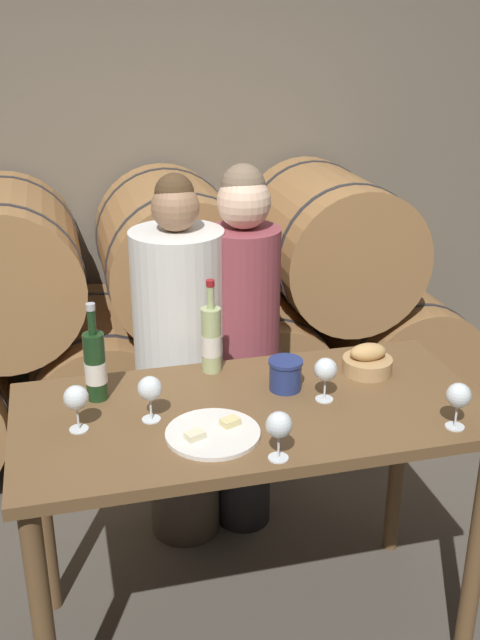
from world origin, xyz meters
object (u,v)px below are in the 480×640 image
(wine_bottle_red, at_px, (95,366))
(bread_basket, at_px, (367,361))
(cheese_plate, at_px, (213,433))
(blue_crock, at_px, (285,373))
(wine_glass_far_left, at_px, (76,399))
(wine_bottle_white, at_px, (211,339))
(wine_glass_right, at_px, (326,370))
(person_right, at_px, (243,350))
(tasting_table, at_px, (251,444))
(person_left, at_px, (181,367))
(wine_glass_center, at_px, (280,426))
(wine_glass_far_right, at_px, (459,396))
(wine_glass_left, at_px, (150,390))

(wine_bottle_red, relative_size, bread_basket, 1.91)
(bread_basket, relative_size, cheese_plate, 0.61)
(blue_crock, bearing_deg, bread_basket, 9.23)
(wine_glass_far_left, bearing_deg, wine_bottle_red, 69.46)
(wine_bottle_white, relative_size, wine_glass_right, 2.28)
(person_right, distance_m, wine_glass_far_left, 0.98)
(bread_basket, bearing_deg, tasting_table, -162.43)
(wine_bottle_white, xyz_separation_m, wine_glass_right, (0.32, -0.31, -0.01))
(person_left, relative_size, blue_crock, 13.47)
(wine_glass_far_left, bearing_deg, blue_crock, 8.31)
(person_left, xyz_separation_m, wine_glass_center, (0.13, -0.96, 0.26))
(person_left, distance_m, wine_glass_far_right, 1.19)
(person_left, xyz_separation_m, blue_crock, (0.27, -0.56, 0.21))
(tasting_table, bearing_deg, wine_glass_center, -89.44)
(person_right, distance_m, wine_glass_far_right, 1.05)
(blue_crock, relative_size, wine_glass_far_left, 0.78)
(wine_bottle_white, relative_size, wine_glass_far_right, 2.28)
(person_left, height_order, wine_glass_right, person_left)
(wine_glass_left, relative_size, wine_glass_right, 1.00)
(tasting_table, height_order, wine_glass_right, wine_glass_right)
(tasting_table, relative_size, wine_bottle_red, 4.53)
(person_right, height_order, wine_glass_right, person_right)
(wine_glass_center, bearing_deg, wine_glass_far_left, 151.33)
(wine_bottle_red, bearing_deg, wine_glass_center, -45.72)
(wine_bottle_red, distance_m, cheese_plate, 0.47)
(person_left, bearing_deg, blue_crock, -64.17)
(wine_glass_right, bearing_deg, cheese_plate, -162.15)
(bread_basket, relative_size, wine_glass_right, 1.17)
(blue_crock, xyz_separation_m, wine_glass_far_right, (0.44, -0.37, 0.05))
(tasting_table, height_order, wine_glass_far_left, wine_glass_far_left)
(wine_bottle_red, height_order, wine_bottle_white, wine_bottle_white)
(blue_crock, xyz_separation_m, bread_basket, (0.32, 0.05, -0.02))
(person_right, bearing_deg, wine_bottle_white, -120.50)
(person_left, bearing_deg, tasting_table, -79.35)
(person_left, bearing_deg, wine_glass_right, -60.58)
(blue_crock, bearing_deg, wine_glass_far_right, -40.42)
(tasting_table, xyz_separation_m, cheese_plate, (-0.16, -0.14, 0.15))
(person_left, relative_size, wine_glass_right, 10.51)
(tasting_table, distance_m, wine_glass_center, 0.39)
(wine_bottle_red, height_order, cheese_plate, wine_bottle_red)
(bread_basket, relative_size, wine_glass_center, 1.17)
(wine_bottle_red, relative_size, wine_glass_left, 2.25)
(person_right, height_order, cheese_plate, person_right)
(person_right, relative_size, wine_bottle_white, 4.68)
(person_right, xyz_separation_m, bread_basket, (0.33, -0.50, 0.14))
(wine_glass_right, bearing_deg, wine_bottle_white, 136.06)
(tasting_table, height_order, wine_glass_far_right, wine_glass_far_right)
(blue_crock, distance_m, wine_glass_left, 0.48)
(wine_glass_right, xyz_separation_m, wine_glass_far_right, (0.33, -0.27, 0.00))
(wine_bottle_red, bearing_deg, person_left, 52.58)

